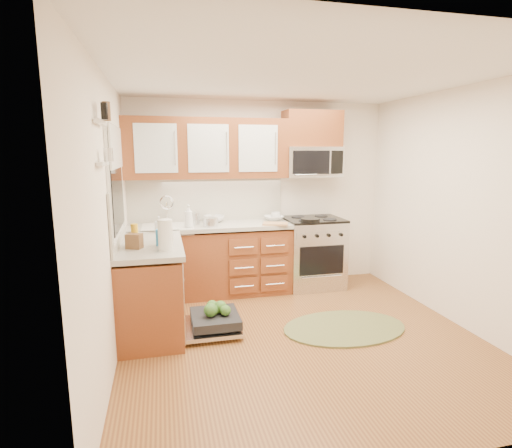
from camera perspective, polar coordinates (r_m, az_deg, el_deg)
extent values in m
plane|color=brown|center=(4.21, 6.30, -15.62)|extent=(3.50, 3.50, 0.00)
plane|color=white|center=(3.85, 7.08, 20.15)|extent=(3.50, 3.50, 0.00)
cube|color=white|center=(5.50, 0.46, 4.18)|extent=(3.50, 0.04, 2.50)
cube|color=white|center=(2.30, 21.64, -5.22)|extent=(3.50, 0.04, 2.50)
cube|color=white|center=(3.64, -20.23, 0.37)|extent=(0.04, 3.50, 2.50)
cube|color=white|center=(4.72, 27.07, 2.03)|extent=(0.04, 3.50, 2.50)
cube|color=brown|center=(5.24, -6.53, -5.40)|extent=(2.05, 0.60, 0.85)
cube|color=brown|center=(4.33, -14.73, -9.09)|extent=(0.60, 1.25, 0.85)
cube|color=#9E9B91|center=(5.12, -6.62, -0.31)|extent=(2.07, 0.64, 0.05)
cube|color=#9E9B91|center=(4.20, -14.89, -2.96)|extent=(0.64, 1.27, 0.05)
cube|color=#B6B2A4|center=(5.37, -7.06, 3.52)|extent=(2.05, 0.02, 0.57)
cube|color=#B6B2A4|center=(4.16, -19.15, 1.05)|extent=(0.02, 1.25, 0.57)
cube|color=brown|center=(5.51, 8.00, 13.31)|extent=(0.76, 0.35, 0.47)
cube|color=white|center=(4.08, -19.39, 10.33)|extent=(0.02, 0.96, 0.40)
cube|color=white|center=(3.25, -21.32, 13.37)|extent=(0.04, 0.40, 0.03)
cube|color=white|center=(3.24, -20.98, 8.08)|extent=(0.04, 0.40, 0.03)
cylinder|color=black|center=(5.16, 7.75, 0.56)|extent=(0.28, 0.28, 0.05)
cylinder|color=silver|center=(4.95, -6.53, 0.27)|extent=(0.23, 0.23, 0.11)
cube|color=tan|center=(5.06, 2.79, 0.03)|extent=(0.36, 0.29, 0.02)
cylinder|color=silver|center=(5.10, -8.57, 0.77)|extent=(0.12, 0.12, 0.15)
cylinder|color=white|center=(3.82, -12.82, -1.54)|extent=(0.16, 0.16, 0.29)
cylinder|color=yellow|center=(4.10, -16.95, -1.48)|extent=(0.08, 0.08, 0.21)
cylinder|color=#AE170E|center=(3.95, -12.30, -1.74)|extent=(0.07, 0.07, 0.21)
cube|color=brown|center=(3.98, -17.00, -2.36)|extent=(0.17, 0.15, 0.14)
cube|color=#2A85C7|center=(4.03, -13.35, -1.88)|extent=(0.11, 0.08, 0.16)
imported|color=#999999|center=(5.38, 2.54, 0.86)|extent=(0.27, 0.27, 0.06)
imported|color=#999999|center=(5.28, -5.99, 0.76)|extent=(0.34, 0.34, 0.08)
imported|color=#999999|center=(5.44, 2.88, 1.19)|extent=(0.16, 0.16, 0.10)
imported|color=#999999|center=(4.89, -9.61, 1.08)|extent=(0.12, 0.13, 0.28)
imported|color=#999999|center=(4.68, -13.70, -0.04)|extent=(0.10, 0.10, 0.19)
imported|color=#999999|center=(4.20, -12.69, -1.22)|extent=(0.15, 0.15, 0.18)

